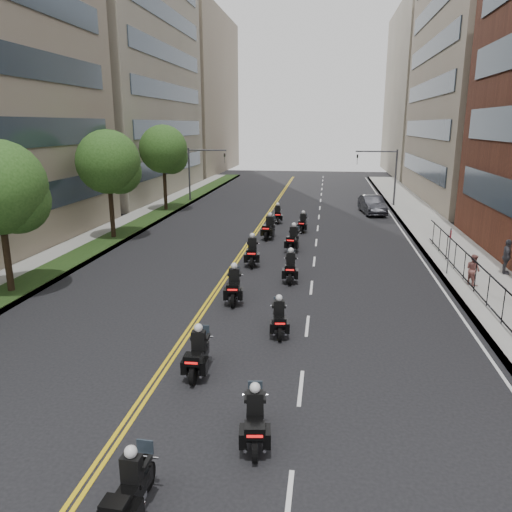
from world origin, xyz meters
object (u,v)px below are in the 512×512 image
Objects in this scene: motorcycle_7 at (293,240)px; motorcycle_2 at (198,355)px; motorcycle_1 at (255,421)px; motorcycle_6 at (252,252)px; motorcycle_5 at (290,268)px; motorcycle_9 at (303,224)px; parked_sedan at (372,205)px; motorcycle_3 at (279,319)px; motorcycle_0 at (130,491)px; motorcycle_10 at (278,215)px; pedestrian_c at (507,257)px; motorcycle_4 at (234,287)px; motorcycle_8 at (269,228)px; pedestrian_b at (473,270)px.

motorcycle_2 is at bearing -90.06° from motorcycle_7.
motorcycle_6 reaches higher than motorcycle_1.
motorcycle_5 reaches higher than motorcycle_9.
parked_sedan is at bearing 74.06° from motorcycle_2.
motorcycle_0 is at bearing -110.22° from motorcycle_3.
motorcycle_3 is at bearing 82.68° from motorcycle_1.
parked_sedan is at bearing 72.86° from motorcycle_1.
motorcycle_2 is 1.02× the size of motorcycle_10.
motorcycle_7 reaches higher than motorcycle_1.
pedestrian_c is at bearing 57.63° from motorcycle_0.
pedestrian_c is (13.79, 5.97, 0.37)m from motorcycle_4.
motorcycle_7 is at bearing 53.69° from motorcycle_6.
motorcycle_0 is 29.36m from motorcycle_9.
motorcycle_0 is 0.91× the size of motorcycle_5.
motorcycle_1 is 1.01× the size of motorcycle_9.
motorcycle_8 is 14.21m from parked_sedan.
motorcycle_10 is at bearing 93.06° from motorcycle_0.
motorcycle_9 is (2.28, 23.03, -0.03)m from motorcycle_2.
motorcycle_2 is at bearing 94.37° from motorcycle_0.
motorcycle_8 is 1.15× the size of motorcycle_9.
motorcycle_2 is at bearing -95.69° from motorcycle_4.
motorcycle_7 is (1.78, 23.22, 0.09)m from motorcycle_0.
motorcycle_9 is at bearing 88.67° from motorcycle_0.
motorcycle_4 is 1.04× the size of motorcycle_5.
motorcycle_9 is at bearing -62.09° from motorcycle_10.
motorcycle_4 reaches higher than motorcycle_1.
motorcycle_4 reaches higher than motorcycle_5.
motorcycle_5 is at bearing 85.72° from motorcycle_0.
motorcycle_5 is (2.08, 16.78, 0.06)m from motorcycle_0.
motorcycle_0 is at bearing 119.61° from pedestrian_b.
motorcycle_6 is at bearing -84.38° from motorcycle_8.
motorcycle_5 is at bearing -87.97° from motorcycle_10.
motorcycle_2 is at bearing -104.56° from motorcycle_5.
motorcycle_5 is 1.08× the size of motorcycle_9.
pedestrian_b is at bearing 41.70° from motorcycle_2.
motorcycle_8 is at bearing -133.28° from parked_sedan.
motorcycle_3 is 28.95m from parked_sedan.
motorcycle_10 is at bearing 83.18° from motorcycle_6.
motorcycle_4 reaches higher than motorcycle_10.
motorcycle_0 is 0.86× the size of motorcycle_6.
motorcycle_0 is 1.39× the size of pedestrian_b.
parked_sedan reaches higher than motorcycle_1.
motorcycle_4 is (-0.09, 6.98, 0.05)m from motorcycle_2.
motorcycle_7 is at bearing 71.93° from motorcycle_4.
motorcycle_4 is at bearing 89.24° from motorcycle_2.
motorcycle_8 is 14.89m from pedestrian_b.
motorcycle_3 is 16.89m from motorcycle_8.
motorcycle_2 is at bearing -95.12° from motorcycle_6.
motorcycle_5 is at bearing 50.00° from motorcycle_4.
pedestrian_c is at bearing 31.50° from motorcycle_3.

